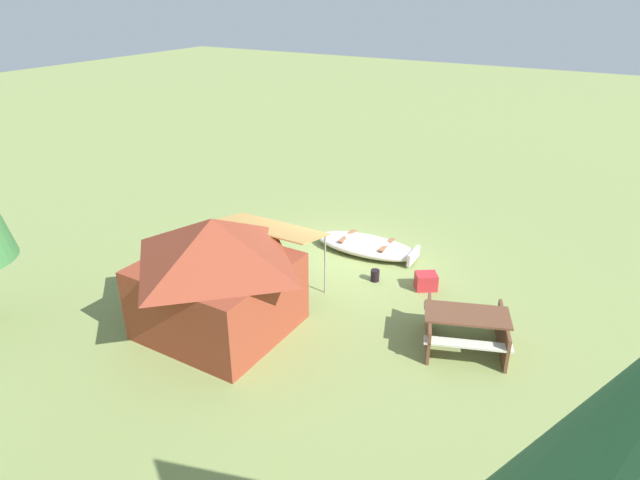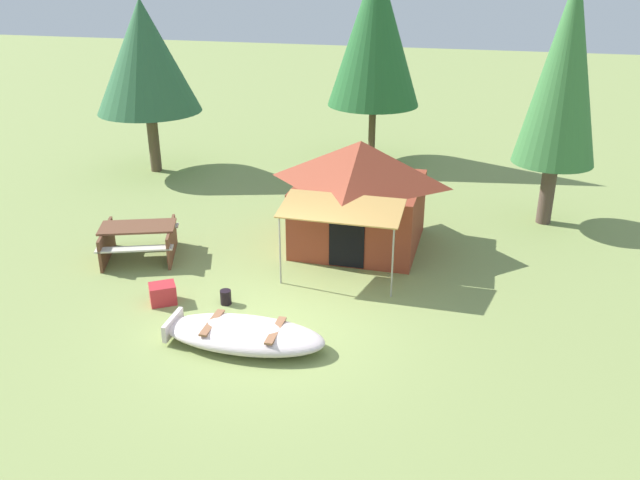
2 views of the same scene
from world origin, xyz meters
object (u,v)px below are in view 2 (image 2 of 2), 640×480
Objects in this scene: fuel_can at (226,297)px; pine_tree_back_right at (565,70)px; beached_rowboat at (243,334)px; cooler_box at (163,294)px; picnic_table at (139,238)px; pine_tree_back_left at (375,33)px; pine_tree_far_center at (145,57)px; canvas_cabin_tent at (360,192)px.

pine_tree_back_right reaches higher than fuel_can.
beached_rowboat is 2.26m from cooler_box.
picnic_table reaches higher than fuel_can.
beached_rowboat is 0.46× the size of pine_tree_back_left.
fuel_can is at bearing -95.46° from pine_tree_back_left.
pine_tree_far_center reaches higher than beached_rowboat.
cooler_box is (-3.10, -3.68, -1.08)m from canvas_cabin_tent.
picnic_table is at bearing 129.24° from cooler_box.
pine_tree_back_left is at bearing 140.11° from pine_tree_back_right.
fuel_can is (2.64, -1.52, -0.33)m from picnic_table.
canvas_cabin_tent is 7.89× the size of cooler_box.
picnic_table is at bearing 150.08° from fuel_can.
pine_tree_back_right is (5.18, -4.33, -0.26)m from pine_tree_back_left.
picnic_table is at bearing -157.36° from canvas_cabin_tent.
cooler_box is 11.39m from pine_tree_back_left.
cooler_box is at bearing -50.76° from picnic_table.
pine_tree_far_center reaches higher than picnic_table.
canvas_cabin_tent reaches higher than fuel_can.
beached_rowboat is at bearing -90.71° from pine_tree_back_left.
canvas_cabin_tent is 0.64× the size of pine_tree_back_right.
beached_rowboat is at bearing -38.78° from picnic_table.
pine_tree_back_right is (7.34, 6.18, 3.57)m from cooler_box.
beached_rowboat is at bearing -56.70° from fuel_can.
picnic_table is at bearing 141.22° from beached_rowboat.
pine_tree_back_right is at bearing 53.52° from beached_rowboat.
fuel_can is (-0.84, 1.27, -0.07)m from beached_rowboat.
canvas_cabin_tent is 7.42m from pine_tree_back_left.
picnic_table is (-3.48, 2.79, 0.26)m from beached_rowboat.
beached_rowboat is 4.47m from picnic_table.
beached_rowboat reaches higher than fuel_can.
pine_tree_back_right reaches higher than canvas_cabin_tent.
canvas_cabin_tent is at bearing -149.45° from pine_tree_back_right.
beached_rowboat reaches higher than cooler_box.
pine_tree_far_center is (-5.32, 7.46, 3.32)m from fuel_can.
cooler_box is 0.08× the size of pine_tree_back_left.
cooler_box is 10.24m from pine_tree_back_right.
canvas_cabin_tent is at bearing -82.18° from pine_tree_back_left.
pine_tree_back_left is 6.75m from pine_tree_back_right.
pine_tree_far_center is (-6.16, 8.73, 3.26)m from beached_rowboat.
pine_tree_back_right is (6.15, 5.92, 3.62)m from fuel_can.
fuel_can is 9.27m from pine_tree_back_right.
pine_tree_back_right is (5.32, 7.19, 3.55)m from beached_rowboat.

